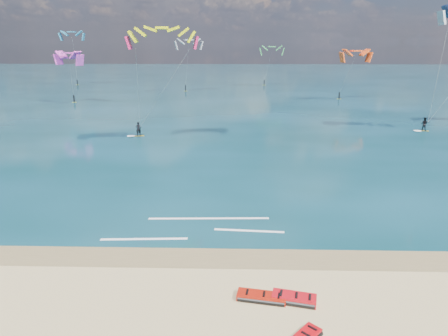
{
  "coord_description": "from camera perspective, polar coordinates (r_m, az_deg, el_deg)",
  "views": [
    {
      "loc": [
        2.5,
        -16.9,
        11.63
      ],
      "look_at": [
        1.84,
        8.0,
        3.72
      ],
      "focal_mm": 32.0,
      "sensor_mm": 36.0,
      "label": 1
    }
  ],
  "objects": [
    {
      "name": "kitesurfer_main",
      "position": [
        47.54,
        -10.6,
        12.27
      ],
      "size": [
        11.31,
        8.5,
        14.48
      ],
      "rotation": [
        0.0,
        0.0,
        0.3
      ],
      "color": "yellow",
      "rests_on": "sea"
    },
    {
      "name": "sea",
      "position": [
        121.48,
        0.34,
        12.14
      ],
      "size": [
        320.0,
        200.0,
        0.04
      ],
      "primitive_type": "cube",
      "color": "#082D30",
      "rests_on": "ground"
    },
    {
      "name": "shoreline_foam",
      "position": [
        26.41,
        -3.36,
        -8.42
      ],
      "size": [
        11.43,
        3.63,
        0.01
      ],
      "color": "white",
      "rests_on": "ground"
    },
    {
      "name": "packed_kite_mid",
      "position": [
        19.97,
        9.94,
        -18.29
      ],
      "size": [
        2.44,
        1.59,
        0.41
      ],
      "primitive_type": null,
      "rotation": [
        0.0,
        0.0,
        -0.22
      ],
      "color": "red",
      "rests_on": "ground"
    },
    {
      "name": "packed_kite_left",
      "position": [
        19.89,
        5.36,
        -18.24
      ],
      "size": [
        2.62,
        1.45,
        0.38
      ],
      "primitive_type": null,
      "rotation": [
        0.0,
        0.0,
        -0.17
      ],
      "color": "#B11809",
      "rests_on": "ground"
    },
    {
      "name": "wet_sand_strip",
      "position": [
        23.18,
        -5.01,
        -12.55
      ],
      "size": [
        320.0,
        2.4,
        0.01
      ],
      "primitive_type": "cube",
      "color": "brown",
      "rests_on": "ground"
    },
    {
      "name": "ground",
      "position": [
        58.12,
        -0.99,
        6.08
      ],
      "size": [
        320.0,
        320.0,
        0.0
      ],
      "primitive_type": "plane",
      "color": "tan",
      "rests_on": "ground"
    },
    {
      "name": "distant_kites",
      "position": [
        96.04,
        -5.98,
        14.0
      ],
      "size": [
        72.34,
        37.28,
        14.02
      ],
      "color": "#979A9F",
      "rests_on": "ground"
    }
  ]
}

